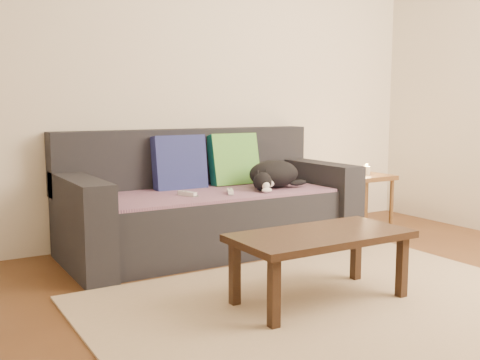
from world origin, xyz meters
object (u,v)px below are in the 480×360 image
object	(u,v)px
cat	(273,175)
sofa	(208,207)
coffee_table	(321,241)
wii_remote_b	(230,192)
side_table	(366,184)
wii_remote_a	(187,194)

from	to	relation	value
cat	sofa	bearing A→B (deg)	160.47
coffee_table	cat	bearing A→B (deg)	67.58
wii_remote_b	side_table	distance (m)	1.42
sofa	coffee_table	bearing A→B (deg)	-90.78
wii_remote_b	side_table	size ratio (longest dim) A/B	0.32
side_table	coffee_table	world-z (taller)	side_table
sofa	wii_remote_a	bearing A→B (deg)	-144.61
cat	side_table	distance (m)	1.01
sofa	cat	distance (m)	0.54
sofa	cat	world-z (taller)	sofa
wii_remote_b	wii_remote_a	bearing A→B (deg)	102.78
sofa	side_table	bearing A→B (deg)	-4.27
wii_remote_a	wii_remote_b	world-z (taller)	same
cat	wii_remote_a	world-z (taller)	cat
wii_remote_a	wii_remote_b	xyz separation A→B (m)	(0.30, -0.07, 0.00)
wii_remote_b	coffee_table	size ratio (longest dim) A/B	0.16
side_table	coffee_table	bearing A→B (deg)	-140.50
side_table	sofa	bearing A→B (deg)	175.73
wii_remote_a	side_table	world-z (taller)	same
sofa	side_table	world-z (taller)	sofa
wii_remote_b	cat	bearing A→B (deg)	-54.13
sofa	wii_remote_a	size ratio (longest dim) A/B	14.00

